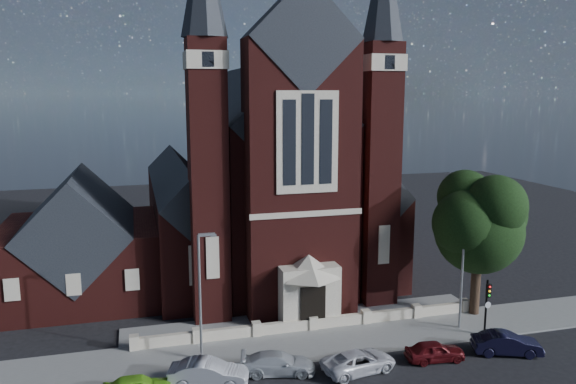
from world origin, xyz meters
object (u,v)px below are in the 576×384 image
car_silver_b (278,363)px  church (260,180)px  traffic_signal (487,300)px  car_white_suv (359,361)px  street_tree (483,225)px  car_dark_red (435,351)px  street_lamp_right (464,266)px  car_silver_a (208,373)px  car_navy (507,344)px  street_lamp_left (201,290)px  parish_hall (80,248)px

car_silver_b → church: bearing=3.5°
traffic_signal → car_white_suv: size_ratio=0.88×
street_tree → car_dark_red: size_ratio=2.92×
street_lamp_right → car_silver_a: bearing=-170.3°
street_lamp_right → car_navy: street_lamp_right is taller
church → traffic_signal: church is taller
car_silver_b → car_dark_red: size_ratio=1.19×
church → car_silver_b: size_ratio=7.98×
street_tree → car_white_suv: (-11.74, -5.52, -6.33)m
street_tree → car_silver_a: 22.02m
street_lamp_left → car_navy: street_lamp_left is taller
parish_hall → street_lamp_right: size_ratio=1.51×
street_lamp_right → car_silver_a: street_lamp_right is taller
street_tree → car_dark_red: 10.73m
street_lamp_left → traffic_signal: size_ratio=2.02×
church → car_silver_a: 24.58m
street_lamp_right → car_white_suv: (-9.24, -3.81, -3.97)m
church → parish_hall: 17.26m
traffic_signal → car_white_suv: bearing=-167.6°
car_silver_a → church: bearing=-4.1°
street_lamp_left → car_navy: bearing=-12.7°
parish_hall → car_navy: parish_hall is taller
church → parish_hall: (-16.00, -4.94, -4.17)m
church → car_white_suv: bearing=-87.9°
parish_hall → traffic_signal: bearing=-30.0°
traffic_signal → car_silver_a: size_ratio=0.89×
car_silver_b → car_navy: (14.57, -1.41, 0.07)m
parish_hall → car_silver_b: bearing=-54.0°
car_silver_a → car_navy: car_silver_a is taller
car_dark_red → parish_hall: bearing=55.8°
car_navy → street_lamp_left: bearing=96.5°
car_silver_b → street_lamp_left: bearing=69.2°
traffic_signal → car_dark_red: 5.90m
street_lamp_left → car_silver_a: size_ratio=1.80×
parish_hall → car_silver_b: 21.00m
street_tree → car_dark_red: bearing=-140.7°
street_lamp_left → car_dark_red: 14.86m
street_lamp_left → street_tree: bearing=4.8°
street_lamp_left → car_white_suv: street_lamp_left is taller
car_navy → traffic_signal: bearing=13.4°
car_dark_red → car_white_suv: bearing=95.1°
street_lamp_left → car_silver_b: 6.33m
parish_hall → car_white_suv: parish_hall is taller
church → street_lamp_right: (10.09, -18.94, -3.59)m
parish_hall → car_navy: size_ratio=2.87×
parish_hall → street_tree: (28.60, -12.29, 2.95)m
parish_hall → car_silver_a: 19.16m
church → car_navy: church is taller
church → street_tree: bearing=-53.8°
street_tree → traffic_signal: street_tree is taller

